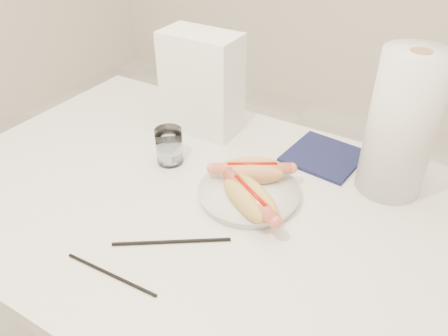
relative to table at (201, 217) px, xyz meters
The scene contains 10 objects.
table is the anchor object (origin of this frame).
plate 0.12m from the table, 30.09° to the left, with size 0.21×0.21×0.02m, color silver.
hotdog_left 0.15m from the table, 50.28° to the left, with size 0.16×0.13×0.05m.
hotdog_right 0.15m from the table, ahead, with size 0.17×0.13×0.05m.
water_glass 0.19m from the table, 151.13° to the left, with size 0.06×0.06×0.09m, color silver.
chopstick_near 0.16m from the table, 77.56° to the right, with size 0.01×0.01×0.22m, color black.
chopstick_far 0.27m from the table, 92.19° to the right, with size 0.01×0.01×0.19m, color black.
napkin_box 0.35m from the table, 122.24° to the left, with size 0.19×0.11×0.26m, color white.
navy_napkin 0.34m from the table, 58.31° to the left, with size 0.17×0.17×0.01m, color #13173C.
paper_towel_roll 0.47m from the table, 36.09° to the left, with size 0.14×0.14×0.31m, color silver.
Camera 1 is at (0.43, -0.61, 1.35)m, focal length 35.55 mm.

